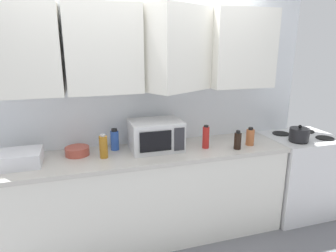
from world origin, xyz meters
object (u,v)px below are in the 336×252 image
(kettle, at_px, (299,134))
(microwave, at_px, (156,135))
(bottle_red_sauce, at_px, (206,137))
(bottle_soy_dark, at_px, (238,141))
(bowl_ceramic_small, at_px, (77,151))
(bottle_amber_vinegar, at_px, (104,147))
(stove_range, at_px, (297,174))
(bottle_blue_cleaner, at_px, (115,140))
(bottle_spice_jar, at_px, (250,137))
(dish_rack, at_px, (17,159))

(kettle, distance_m, microwave, 1.48)
(microwave, bearing_deg, bottle_red_sauce, -12.60)
(bottle_soy_dark, relative_size, bowl_ceramic_small, 0.86)
(bottle_amber_vinegar, bearing_deg, stove_range, 0.22)
(stove_range, bearing_deg, bottle_soy_dark, -170.34)
(kettle, bearing_deg, bottle_blue_cleaner, 170.45)
(bottle_amber_vinegar, bearing_deg, bottle_red_sauce, -1.63)
(bowl_ceramic_small, bearing_deg, bottle_spice_jar, -7.34)
(bottle_red_sauce, xyz_separation_m, bottle_blue_cleaner, (-0.84, 0.20, -0.01))
(bottle_amber_vinegar, relative_size, bottle_blue_cleaner, 1.03)
(bottle_spice_jar, xyz_separation_m, bottle_blue_cleaner, (-1.30, 0.25, 0.02))
(bottle_soy_dark, distance_m, bowl_ceramic_small, 1.49)
(dish_rack, height_order, bottle_soy_dark, bottle_soy_dark)
(bottle_red_sauce, bearing_deg, kettle, -5.99)
(bottle_red_sauce, height_order, bottle_blue_cleaner, bottle_red_sauce)
(bowl_ceramic_small, bearing_deg, microwave, -4.66)
(microwave, distance_m, dish_rack, 1.19)
(kettle, distance_m, bottle_soy_dark, 0.72)
(bowl_ceramic_small, bearing_deg, bottle_red_sauce, -7.84)
(bottle_amber_vinegar, xyz_separation_m, bottle_blue_cleaner, (0.12, 0.18, -0.00))
(bottle_spice_jar, bearing_deg, bottle_amber_vinegar, 176.95)
(kettle, bearing_deg, bottle_amber_vinegar, 176.15)
(stove_range, bearing_deg, bowl_ceramic_small, 176.89)
(dish_rack, distance_m, bowl_ceramic_small, 0.48)
(bottle_soy_dark, distance_m, bottle_blue_cleaner, 1.17)
(stove_range, xyz_separation_m, bottle_red_sauce, (-1.17, -0.04, 0.56))
(microwave, bearing_deg, bowl_ceramic_small, 175.34)
(stove_range, relative_size, bottle_amber_vinegar, 4.24)
(stove_range, xyz_separation_m, bowl_ceramic_small, (-2.35, 0.13, 0.49))
(stove_range, relative_size, bottle_soy_dark, 4.99)
(stove_range, bearing_deg, microwave, 177.58)
(kettle, relative_size, bottle_amber_vinegar, 0.91)
(dish_rack, bearing_deg, bottle_soy_dark, -5.04)
(dish_rack, relative_size, bottle_amber_vinegar, 1.77)
(stove_range, height_order, dish_rack, dish_rack)
(kettle, relative_size, bottle_blue_cleaner, 0.94)
(bottle_soy_dark, height_order, bowl_ceramic_small, bottle_soy_dark)
(bottle_blue_cleaner, bearing_deg, dish_rack, -169.63)
(kettle, bearing_deg, bottle_spice_jar, 174.05)
(stove_range, distance_m, kettle, 0.57)
(dish_rack, distance_m, bottle_red_sauce, 1.66)
(microwave, height_order, bottle_soy_dark, microwave)
(bottle_soy_dark, xyz_separation_m, bowl_ceramic_small, (-1.47, 0.28, -0.05))
(stove_range, distance_m, bottle_amber_vinegar, 2.20)
(bottle_soy_dark, xyz_separation_m, bottle_red_sauce, (-0.28, 0.12, 0.03))
(microwave, relative_size, dish_rack, 1.26)
(stove_range, xyz_separation_m, bottle_blue_cleaner, (-2.01, 0.17, 0.55))
(stove_range, distance_m, microwave, 1.74)
(bottle_blue_cleaner, bearing_deg, microwave, -14.98)
(bottle_spice_jar, bearing_deg, bottle_blue_cleaner, 168.98)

